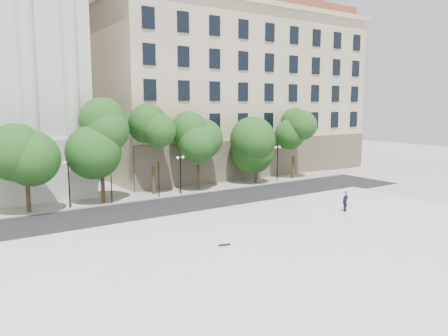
{
  "coord_description": "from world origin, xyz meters",
  "views": [
    {
      "loc": [
        -15.29,
        -16.38,
        9.14
      ],
      "look_at": [
        2.51,
        10.0,
        4.54
      ],
      "focal_mm": 35.0,
      "sensor_mm": 36.0,
      "label": 1
    }
  ],
  "objects_px": {
    "person_lying": "(345,209)",
    "skateboard": "(224,245)",
    "traffic_light_east": "(158,162)",
    "traffic_light_west": "(111,165)"
  },
  "relations": [
    {
      "from": "traffic_light_west",
      "to": "skateboard",
      "type": "height_order",
      "value": "traffic_light_west"
    },
    {
      "from": "traffic_light_west",
      "to": "skateboard",
      "type": "xyz_separation_m",
      "value": [
        1.17,
        -16.91,
        -3.18
      ]
    },
    {
      "from": "person_lying",
      "to": "skateboard",
      "type": "relative_size",
      "value": 2.14
    },
    {
      "from": "traffic_light_east",
      "to": "person_lying",
      "type": "relative_size",
      "value": 2.5
    },
    {
      "from": "person_lying",
      "to": "skateboard",
      "type": "height_order",
      "value": "person_lying"
    },
    {
      "from": "traffic_light_west",
      "to": "person_lying",
      "type": "relative_size",
      "value": 2.53
    },
    {
      "from": "traffic_light_east",
      "to": "skateboard",
      "type": "bearing_deg",
      "value": -102.14
    },
    {
      "from": "person_lying",
      "to": "skateboard",
      "type": "xyz_separation_m",
      "value": [
        -13.17,
        -1.73,
        -0.19
      ]
    },
    {
      "from": "skateboard",
      "to": "traffic_light_east",
      "type": "bearing_deg",
      "value": 90.65
    },
    {
      "from": "skateboard",
      "to": "person_lying",
      "type": "bearing_deg",
      "value": 20.29
    }
  ]
}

